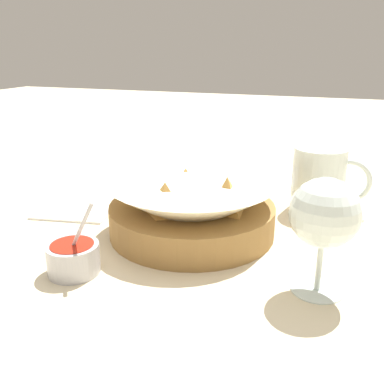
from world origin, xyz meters
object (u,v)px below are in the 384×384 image
(sauce_cup, at_px, (73,257))
(beer_mug, at_px, (319,182))
(food_basket, at_px, (192,210))
(wine_glass, at_px, (325,217))
(side_plate, at_px, (228,181))

(sauce_cup, relative_size, beer_mug, 0.76)
(food_basket, xyz_separation_m, wine_glass, (0.20, -0.11, 0.06))
(sauce_cup, xyz_separation_m, side_plate, (0.09, 0.43, -0.01))
(beer_mug, bearing_deg, wine_glass, -85.46)
(sauce_cup, height_order, side_plate, sauce_cup)
(side_plate, bearing_deg, wine_glass, -60.04)
(sauce_cup, bearing_deg, wine_glass, 11.83)
(sauce_cup, height_order, wine_glass, wine_glass)
(food_basket, bearing_deg, beer_mug, 44.02)
(food_basket, relative_size, side_plate, 1.29)
(food_basket, height_order, wine_glass, wine_glass)
(beer_mug, relative_size, side_plate, 0.68)
(food_basket, xyz_separation_m, beer_mug, (0.18, 0.17, 0.01))
(sauce_cup, distance_m, wine_glass, 0.32)
(wine_glass, distance_m, side_plate, 0.43)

